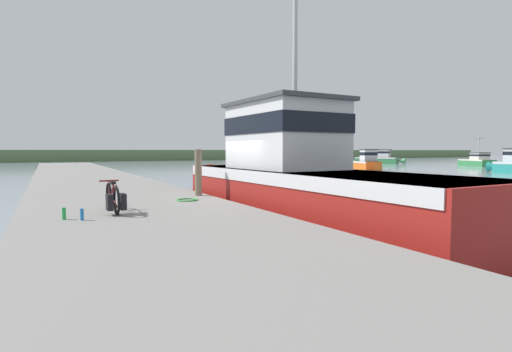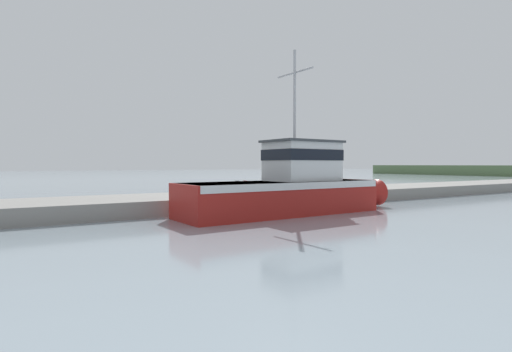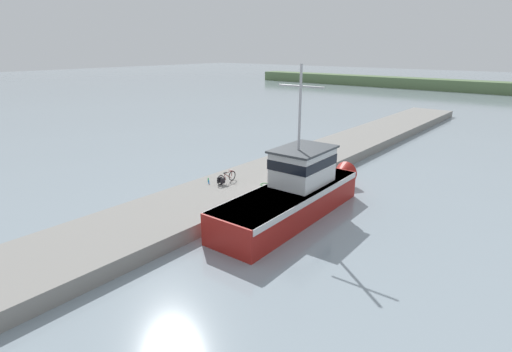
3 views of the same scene
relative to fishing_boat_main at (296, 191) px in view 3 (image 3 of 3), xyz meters
The scene contains 8 objects.
ground_plane 1.96m from the fishing_boat_main, 117.59° to the left, with size 320.00×320.00×0.00m, color #84939E.
dock_pier 4.86m from the fishing_boat_main, 164.95° to the left, with size 5.26×80.00×0.79m, color gray.
fishing_boat_main is the anchor object (origin of this frame).
bicycle_touring 5.23m from the fishing_boat_main, behind, with size 0.44×1.74×0.71m.
mooring_post 3.14m from the fishing_boat_main, 137.93° to the left, with size 0.22×0.22×1.45m, color #756651.
hose_coil 3.26m from the fishing_boat_main, 160.22° to the left, with size 0.60×0.60×0.04m, color green.
water_bottle_by_bike 6.32m from the fishing_boat_main, behind, with size 0.08×0.08×0.25m, color green.
water_bottle_on_curb 6.04m from the fishing_boat_main, behind, with size 0.07×0.07×0.24m, color blue.
Camera 3 is at (12.23, -18.97, 9.11)m, focal length 28.00 mm.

